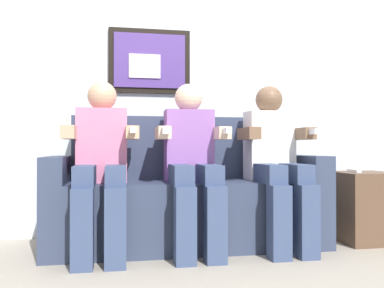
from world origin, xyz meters
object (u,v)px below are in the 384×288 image
Objects in this scene: person_on_left at (101,159)px; side_table_right at (365,207)px; person_in_middle at (192,158)px; couch at (187,200)px; spare_remote_on_table at (354,171)px; person_on_right at (276,158)px.

person_on_left reaches higher than side_table_right.
person_on_left is 0.58m from person_in_middle.
couch is at bearing 175.28° from side_table_right.
person_in_middle is at bearing -0.05° from person_on_left.
side_table_right is (1.28, 0.06, -0.36)m from person_in_middle.
spare_remote_on_table is (-0.09, -0.01, 0.26)m from side_table_right.
couch is 1.67× the size of person_on_left.
person_on_right is 8.54× the size of spare_remote_on_table.
person_on_left is 1.00× the size of person_in_middle.
person_on_left is 1.89m from side_table_right.
spare_remote_on_table is at bearing 1.75° from person_on_left.
person_on_left reaches higher than couch.
person_on_left reaches higher than spare_remote_on_table.
couch is 0.67m from person_on_left.
person_on_right reaches higher than side_table_right.
person_in_middle is (0.58, -0.00, 0.00)m from person_on_left.
person_on_left is 8.54× the size of spare_remote_on_table.
person_in_middle is at bearing -177.38° from spare_remote_on_table.
person_in_middle reaches higher than spare_remote_on_table.
person_in_middle is 1.33m from side_table_right.
spare_remote_on_table is (1.19, 0.05, -0.10)m from person_in_middle.
couch is 0.67m from person_on_right.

